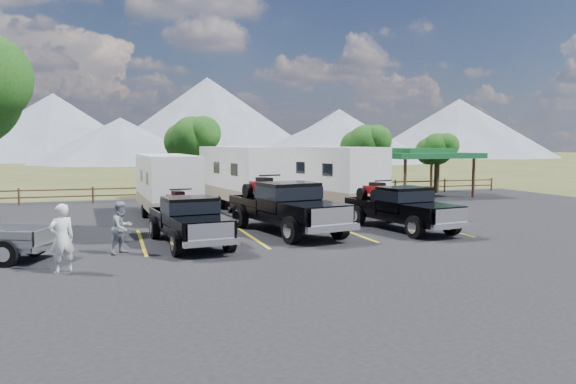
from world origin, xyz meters
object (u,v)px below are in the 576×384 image
object	(u,v)px
trailer_center	(243,176)
person_a	(62,238)
rig_right	(400,207)
trailer_right	(327,177)
trailer_left	(167,185)
person_b	(122,228)
pavilion	(420,155)
rig_center	(285,205)
rig_left	(188,219)

from	to	relation	value
trailer_center	person_a	world-z (taller)	trailer_center
rig_right	trailer_right	xyz separation A→B (m)	(-0.19, 7.56, 0.79)
trailer_left	rig_right	bearing A→B (deg)	-40.30
trailer_left	person_b	bearing A→B (deg)	-107.46
person_a	person_b	xyz separation A→B (m)	(1.61, 2.26, -0.11)
person_a	trailer_left	bearing A→B (deg)	-134.59
trailer_right	rig_right	bearing A→B (deg)	-99.49
rig_right	trailer_center	xyz separation A→B (m)	(-4.45, 9.04, 0.80)
trailer_right	person_b	world-z (taller)	trailer_right
pavilion	person_a	world-z (taller)	pavilion
rig_center	trailer_left	distance (m)	7.24
rig_center	trailer_left	bearing A→B (deg)	111.86
rig_right	trailer_left	world-z (taller)	trailer_left
rig_left	person_a	distance (m)	5.06
person_a	trailer_right	bearing A→B (deg)	-161.68
trailer_left	person_b	size ratio (longest dim) A/B	5.10
pavilion	rig_right	distance (m)	15.96
trailer_left	person_a	bearing A→B (deg)	-112.40
rig_left	trailer_right	distance (m)	11.93
pavilion	rig_left	world-z (taller)	pavilion
trailer_center	person_a	bearing A→B (deg)	-130.14
rig_left	person_b	size ratio (longest dim) A/B	3.44
trailer_center	trailer_left	bearing A→B (deg)	-159.55
rig_right	trailer_center	distance (m)	10.11
trailer_center	pavilion	bearing A→B (deg)	9.17
pavilion	trailer_center	world-z (taller)	trailer_center
person_b	trailer_right	bearing A→B (deg)	-3.47
rig_right	trailer_left	size ratio (longest dim) A/B	0.71
trailer_left	rig_left	bearing A→B (deg)	-92.66
rig_center	person_a	distance (m)	9.16
pavilion	rig_center	distance (m)	18.48
pavilion	rig_right	world-z (taller)	pavilion
trailer_right	person_b	xyz separation A→B (m)	(-10.75, -9.35, -0.90)
trailer_right	person_a	world-z (taller)	trailer_right
trailer_left	trailer_right	size ratio (longest dim) A/B	0.89
rig_left	trailer_left	xyz separation A→B (m)	(-0.00, 7.48, 0.65)
pavilion	person_a	size ratio (longest dim) A/B	3.27
trailer_left	rig_center	bearing A→B (deg)	-59.16
rig_center	trailer_left	size ratio (longest dim) A/B	0.82
rig_right	person_b	xyz separation A→B (m)	(-10.94, -1.79, -0.11)
rig_left	trailer_center	xyz separation A→B (m)	(4.25, 9.82, 0.84)
rig_right	trailer_right	distance (m)	7.60
rig_center	rig_right	distance (m)	4.76
pavilion	rig_right	xyz separation A→B (m)	(-8.76, -13.22, -1.80)
trailer_left	trailer_right	distance (m)	8.55
rig_right	person_a	world-z (taller)	rig_right
rig_right	trailer_left	xyz separation A→B (m)	(-8.70, 6.70, 0.61)
trailer_right	person_b	size ratio (longest dim) A/B	5.72
pavilion	trailer_right	distance (m)	10.64
pavilion	rig_right	size ratio (longest dim) A/B	1.02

